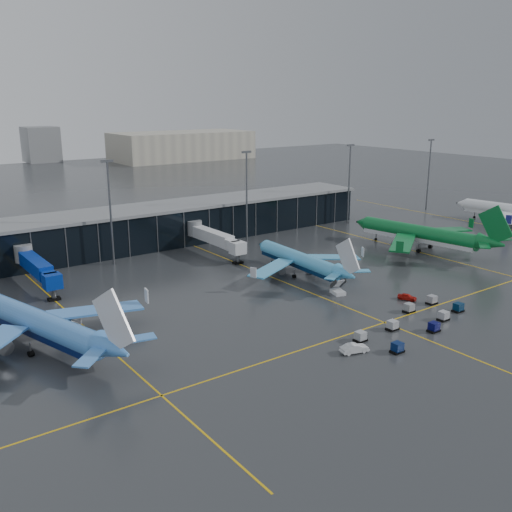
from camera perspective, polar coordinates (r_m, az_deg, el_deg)
ground at (r=110.46m, az=3.40°, el=-5.43°), size 600.00×600.00×0.00m
terminal_pier at (r=159.71m, az=-10.80°, el=2.93°), size 142.00×17.00×10.70m
jet_bridges at (r=131.02m, az=-21.05°, el=-0.99°), size 94.00×27.50×7.20m
flood_masts at (r=149.79m, az=-7.24°, el=5.54°), size 203.00×0.50×25.50m
distant_hangars at (r=369.51m, az=-17.88°, el=10.02°), size 260.00×71.00×22.00m
taxi_lines at (r=124.16m, az=3.88°, el=-3.04°), size 220.00×120.00×0.02m
airliner_arkefly at (r=98.83m, az=-21.11°, el=-4.92°), size 48.94×52.56×13.40m
airliner_klm_near at (r=131.14m, az=4.30°, el=0.54°), size 34.32×38.55×11.31m
airliner_aer_lingus at (r=158.94m, az=15.99°, el=3.10°), size 46.04×50.63×13.85m
baggage_carts at (r=107.43m, az=15.81°, el=-6.21°), size 27.40×12.49×1.70m
mobile_airstair at (r=120.12m, az=8.19°, el=-3.43°), size 3.03×3.70×3.45m
service_van_red at (r=119.54m, az=14.88°, el=-3.97°), size 2.94×4.06×1.29m
service_van_white at (r=93.78m, az=9.82°, el=-9.08°), size 4.97×2.79×1.55m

